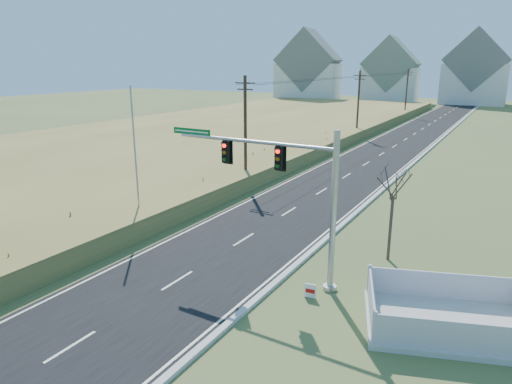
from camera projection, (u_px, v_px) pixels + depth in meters
name	position (u px, v px, depth m)	size (l,w,h in m)	color
ground	(203.00, 266.00, 23.09)	(260.00, 260.00, 0.00)	#485C2D
road	(412.00, 136.00, 64.84)	(8.00, 180.00, 0.06)	black
curb	(443.00, 138.00, 62.84)	(0.30, 180.00, 0.18)	#B2AFA8
reed_marsh	(232.00, 128.00, 67.81)	(38.00, 110.00, 1.30)	#9C8946
utility_pole_near	(245.00, 129.00, 37.46)	(1.80, 0.26, 9.00)	#422D1E
utility_pole_mid	(358.00, 103.00, 62.52)	(1.80, 0.26, 9.00)	#422D1E
utility_pole_far	(406.00, 92.00, 87.58)	(1.80, 0.26, 9.00)	#422D1E
condo_nw	(308.00, 72.00, 122.72)	(17.69, 13.38, 19.05)	silver
condo_nnw	(390.00, 76.00, 120.04)	(14.93, 11.17, 17.03)	silver
condo_n	(475.00, 73.00, 113.62)	(15.27, 10.20, 18.54)	silver
traffic_signal_mast	(295.00, 190.00, 20.39)	(9.11, 0.62, 7.25)	#9EA0A5
fence_enclosure	(448.00, 321.00, 17.61)	(7.20, 5.98, 1.41)	#B7B5AD
open_sign	(310.00, 291.00, 19.84)	(0.52, 0.11, 0.64)	white
flagpole	(136.00, 172.00, 27.92)	(0.39, 0.39, 8.68)	#B7B5AD
bare_tree	(394.00, 182.00, 22.72)	(1.97, 1.97, 5.21)	#4C3F33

